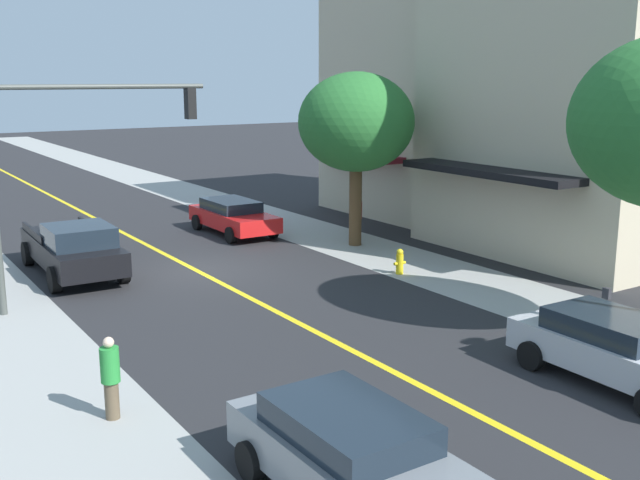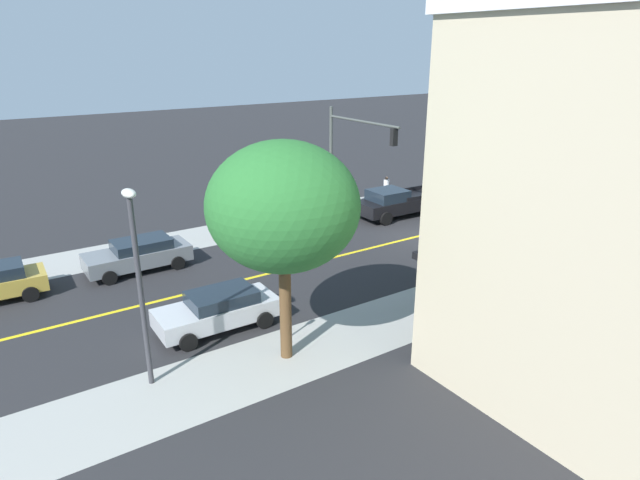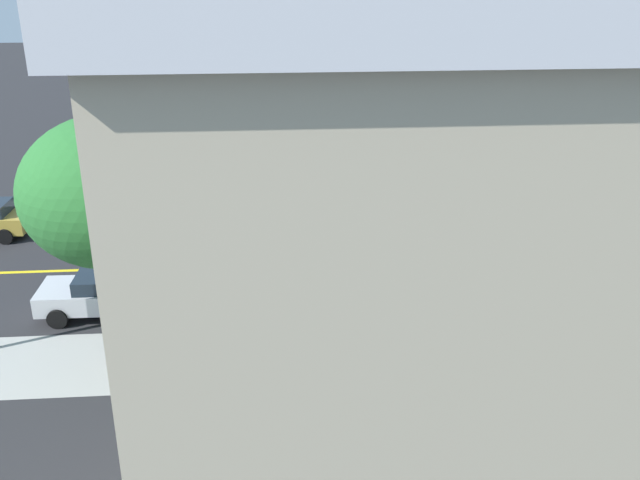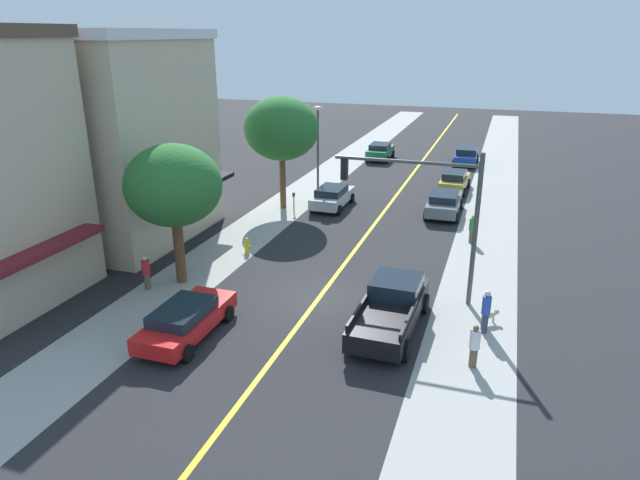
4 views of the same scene
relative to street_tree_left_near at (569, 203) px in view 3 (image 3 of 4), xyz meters
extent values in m
plane|color=#262628|center=(6.62, 0.36, -4.58)|extent=(140.00, 140.00, 0.00)
cube|color=#9E9E99|center=(0.07, 0.36, -4.58)|extent=(3.39, 126.00, 0.01)
cube|color=#9E9E99|center=(13.16, 0.36, -4.58)|extent=(3.39, 126.00, 0.01)
cube|color=yellow|center=(6.62, 0.36, -4.58)|extent=(0.20, 126.00, 0.00)
cube|color=beige|center=(-8.44, 4.76, 0.71)|extent=(11.64, 9.26, 10.58)
cube|color=black|center=(-1.92, 4.76, -1.44)|extent=(1.40, 7.04, 0.24)
cylinder|color=brown|center=(0.00, 0.00, -3.08)|extent=(0.47, 0.47, 3.01)
ellipsoid|color=#286B2D|center=(0.00, 0.00, 0.03)|extent=(4.27, 4.27, 3.63)
cylinder|color=brown|center=(0.09, 12.50, -2.86)|extent=(0.39, 0.39, 3.44)
ellipsoid|color=#286B2D|center=(0.09, 12.50, 0.64)|extent=(4.74, 4.74, 4.03)
cylinder|color=yellow|center=(1.31, 4.29, -4.25)|extent=(0.24, 0.24, 0.65)
sphere|color=yellow|center=(1.31, 4.29, -3.86)|extent=(0.22, 0.22, 0.22)
cylinder|color=yellow|center=(1.14, 4.29, -4.22)|extent=(0.10, 0.10, 0.10)
cylinder|color=yellow|center=(1.48, 4.29, -4.22)|extent=(0.10, 0.10, 0.10)
cylinder|color=#4C4C51|center=(1.10, 11.81, -4.06)|extent=(0.07, 0.07, 1.04)
cube|color=#2D2D33|center=(1.10, 11.81, -3.41)|extent=(0.12, 0.18, 0.26)
cylinder|color=#474C47|center=(12.86, 1.79, -1.32)|extent=(0.20, 0.20, 6.51)
cylinder|color=#474C47|center=(9.87, 1.79, 1.38)|extent=(5.98, 0.14, 0.14)
cube|color=black|center=(7.28, 1.79, 0.88)|extent=(0.26, 0.32, 0.90)
sphere|color=red|center=(7.28, 1.79, 1.18)|extent=(0.20, 0.20, 0.20)
sphere|color=yellow|center=(7.28, 1.79, 0.88)|extent=(0.20, 0.20, 0.20)
sphere|color=green|center=(7.28, 1.79, 0.58)|extent=(0.20, 0.20, 0.20)
cylinder|color=black|center=(1.99, -2.79, -4.26)|extent=(0.22, 0.64, 0.64)
cylinder|color=black|center=(3.83, -2.79, -4.26)|extent=(0.22, 0.64, 0.64)
cube|color=#B7BABF|center=(3.15, 13.63, -3.93)|extent=(1.89, 4.45, 0.66)
cube|color=#19232D|center=(3.15, 13.41, -3.38)|extent=(1.64, 2.41, 0.44)
cylinder|color=black|center=(2.26, 15.10, -4.26)|extent=(0.23, 0.64, 0.64)
cylinder|color=black|center=(4.09, 15.07, -4.26)|extent=(0.23, 0.64, 0.64)
cylinder|color=black|center=(2.22, 12.18, -4.26)|extent=(0.23, 0.64, 0.64)
cylinder|color=black|center=(4.04, 12.15, -4.26)|extent=(0.23, 0.64, 0.64)
cylinder|color=black|center=(9.46, 19.02, -4.26)|extent=(0.24, 0.65, 0.64)
cylinder|color=black|center=(11.18, 18.96, -4.26)|extent=(0.24, 0.65, 0.64)
cube|color=slate|center=(10.33, 14.41, -3.91)|extent=(1.89, 4.68, 0.70)
cube|color=#19232D|center=(10.33, 14.17, -3.34)|extent=(1.66, 2.53, 0.44)
cylinder|color=black|center=(9.39, 15.94, -4.26)|extent=(0.22, 0.64, 0.64)
cylinder|color=black|center=(11.26, 15.95, -4.26)|extent=(0.22, 0.64, 0.64)
cylinder|color=black|center=(9.41, 12.86, -4.26)|extent=(0.22, 0.64, 0.64)
cylinder|color=black|center=(11.27, 12.87, -4.26)|extent=(0.22, 0.64, 0.64)
cube|color=black|center=(10.11, -1.51, -3.81)|extent=(2.18, 5.82, 0.73)
cube|color=#19232D|center=(10.14, -0.47, -3.13)|extent=(1.93, 2.12, 0.62)
cube|color=black|center=(9.15, -2.64, -3.33)|extent=(0.17, 3.01, 0.24)
cube|color=black|center=(11.02, -2.69, -3.33)|extent=(0.17, 3.01, 0.24)
cylinder|color=black|center=(9.14, 0.48, -4.18)|extent=(0.30, 0.81, 0.80)
cylinder|color=black|center=(11.18, 0.43, -4.18)|extent=(0.30, 0.81, 0.80)
cylinder|color=black|center=(9.04, -3.45, -4.18)|extent=(0.30, 0.81, 0.80)
cylinder|color=black|center=(11.08, -3.50, -4.18)|extent=(0.30, 0.81, 0.80)
cylinder|color=#33384C|center=(13.62, -0.53, -4.18)|extent=(0.25, 0.25, 0.80)
cylinder|color=#284CB2|center=(13.62, -0.53, -3.42)|extent=(0.34, 0.34, 0.73)
sphere|color=beige|center=(13.62, -0.53, -2.94)|extent=(0.23, 0.23, 0.23)
cylinder|color=brown|center=(13.38, -3.14, -4.22)|extent=(0.27, 0.27, 0.73)
cylinder|color=silver|center=(13.38, -3.14, -3.52)|extent=(0.36, 0.36, 0.66)
sphere|color=brown|center=(13.38, -3.14, -3.08)|extent=(0.21, 0.21, 0.21)
cylinder|color=brown|center=(-1.00, -1.23, -4.21)|extent=(0.26, 0.26, 0.73)
cylinder|color=red|center=(-1.00, -1.23, -3.51)|extent=(0.35, 0.35, 0.67)
sphere|color=beige|center=(-1.00, -1.23, -3.08)|extent=(0.21, 0.21, 0.21)
cylinder|color=brown|center=(12.40, 9.56, -4.22)|extent=(0.27, 0.27, 0.72)
cylinder|color=#288C38|center=(12.40, 9.56, -3.52)|extent=(0.35, 0.35, 0.66)
sphere|color=beige|center=(12.40, 9.56, -3.09)|extent=(0.20, 0.20, 0.20)
ellipsoid|color=#C6B28C|center=(13.78, 0.26, -4.21)|extent=(0.62, 0.59, 0.26)
sphere|color=#C6B28C|center=(14.03, 0.48, -4.13)|extent=(0.21, 0.21, 0.21)
cylinder|color=#C6B28C|center=(13.94, 0.40, -4.46)|extent=(0.09, 0.09, 0.24)
cylinder|color=#C6B28C|center=(13.62, 0.13, -4.46)|extent=(0.09, 0.09, 0.24)
camera|label=1|loc=(16.22, 22.47, 1.62)|focal=42.07mm
camera|label=2|loc=(-13.74, 20.43, 5.21)|focal=30.54mm
camera|label=3|loc=(-18.07, 8.38, 6.60)|focal=39.90mm
camera|label=4|loc=(13.67, -20.90, 6.31)|focal=31.83mm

